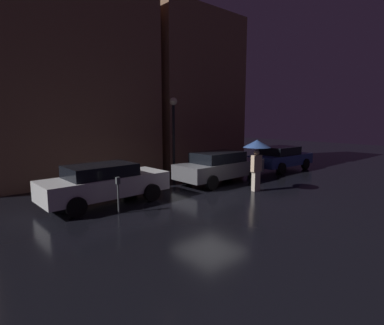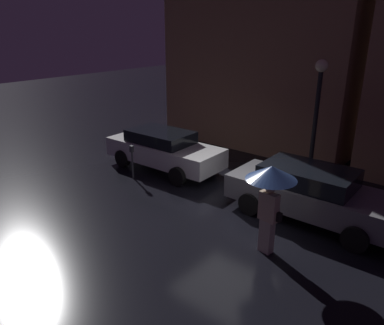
{
  "view_description": "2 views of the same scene",
  "coord_description": "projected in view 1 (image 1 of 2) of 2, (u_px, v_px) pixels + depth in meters",
  "views": [
    {
      "loc": [
        -8.33,
        -8.48,
        3.02
      ],
      "look_at": [
        -0.9,
        0.09,
        1.36
      ],
      "focal_mm": 28.0,
      "sensor_mm": 36.0,
      "label": 1
    },
    {
      "loc": [
        5.29,
        -7.88,
        5.05
      ],
      "look_at": [
        -1.43,
        0.2,
        1.16
      ],
      "focal_mm": 35.0,
      "sensor_mm": 36.0,
      "label": 2
    }
  ],
  "objects": [
    {
      "name": "pedestrian_with_umbrella",
      "position": [
        257.0,
        150.0,
        12.38
      ],
      "size": [
        1.14,
        1.14,
        2.16
      ],
      "rotation": [
        0.0,
        0.0,
        -0.14
      ],
      "color": "beige",
      "rests_on": "ground"
    },
    {
      "name": "parked_car_blue",
      "position": [
        281.0,
        158.0,
        17.75
      ],
      "size": [
        4.2,
        1.93,
        1.4
      ],
      "rotation": [
        0.0,
        0.0,
        -0.02
      ],
      "color": "navy",
      "rests_on": "ground"
    },
    {
      "name": "ground_plane",
      "position": [
        210.0,
        194.0,
        12.18
      ],
      "size": [
        60.0,
        60.0,
        0.0
      ],
      "primitive_type": "plane",
      "color": "black"
    },
    {
      "name": "street_lamp_near",
      "position": [
        174.0,
        124.0,
        15.01
      ],
      "size": [
        0.39,
        0.39,
        4.07
      ],
      "color": "black",
      "rests_on": "ground"
    },
    {
      "name": "parking_meter",
      "position": [
        118.0,
        191.0,
        9.54
      ],
      "size": [
        0.12,
        0.1,
        1.18
      ],
      "color": "#4C5154",
      "rests_on": "ground"
    },
    {
      "name": "parked_car_white",
      "position": [
        105.0,
        183.0,
        10.68
      ],
      "size": [
        4.53,
        1.9,
        1.43
      ],
      "rotation": [
        0.0,
        0.0,
        0.03
      ],
      "color": "silver",
      "rests_on": "ground"
    },
    {
      "name": "building_facade_left",
      "position": [
        74.0,
        82.0,
        14.47
      ],
      "size": [
        8.21,
        3.0,
        9.54
      ],
      "color": "#8C664C",
      "rests_on": "ground"
    },
    {
      "name": "parked_car_grey",
      "position": [
        220.0,
        166.0,
        14.25
      ],
      "size": [
        4.65,
        1.94,
        1.47
      ],
      "rotation": [
        0.0,
        0.0,
        0.02
      ],
      "color": "slate",
      "rests_on": "ground"
    },
    {
      "name": "building_facade_right",
      "position": [
        196.0,
        91.0,
        19.57
      ],
      "size": [
        6.49,
        3.0,
        9.69
      ],
      "color": "#8C664C",
      "rests_on": "ground"
    }
  ]
}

